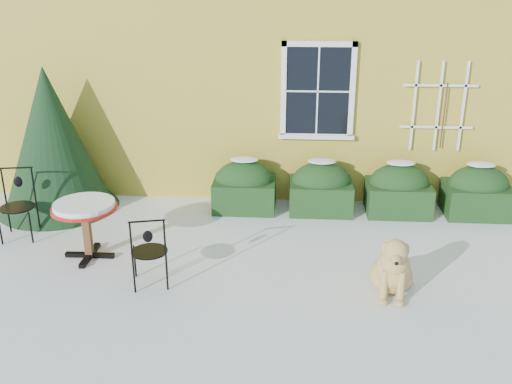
# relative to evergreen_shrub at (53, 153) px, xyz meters

# --- Properties ---
(ground) EXTENTS (80.00, 80.00, 0.00)m
(ground) POSITION_rel_evergreen_shrub_xyz_m (3.51, -2.37, -0.98)
(ground) COLOR white
(ground) RESTS_ON ground
(house) EXTENTS (12.40, 8.40, 6.40)m
(house) POSITION_rel_evergreen_shrub_xyz_m (3.51, 4.63, 2.23)
(house) COLOR gold
(house) RESTS_ON ground
(hedge_row) EXTENTS (4.95, 0.80, 0.91)m
(hedge_row) POSITION_rel_evergreen_shrub_xyz_m (5.16, 0.18, -0.58)
(hedge_row) COLOR black
(hedge_row) RESTS_ON ground
(evergreen_shrub) EXTENTS (2.01, 2.01, 2.44)m
(evergreen_shrub) POSITION_rel_evergreen_shrub_xyz_m (0.00, 0.00, 0.00)
(evergreen_shrub) COLOR black
(evergreen_shrub) RESTS_ON ground
(bistro_table) EXTENTS (0.91, 0.91, 0.84)m
(bistro_table) POSITION_rel_evergreen_shrub_xyz_m (1.15, -1.79, -0.28)
(bistro_table) COLOR black
(bistro_table) RESTS_ON ground
(patio_chair_near) EXTENTS (0.53, 0.52, 0.99)m
(patio_chair_near) POSITION_rel_evergreen_shrub_xyz_m (2.22, -2.50, -0.49)
(patio_chair_near) COLOR black
(patio_chair_near) RESTS_ON ground
(patio_chair_far) EXTENTS (0.55, 0.55, 1.07)m
(patio_chair_far) POSITION_rel_evergreen_shrub_xyz_m (-0.14, -1.17, -0.45)
(patio_chair_far) COLOR black
(patio_chair_far) RESTS_ON ground
(dog) EXTENTS (0.62, 0.96, 0.87)m
(dog) POSITION_rel_evergreen_shrub_xyz_m (5.29, -2.53, -0.63)
(dog) COLOR tan
(dog) RESTS_ON ground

